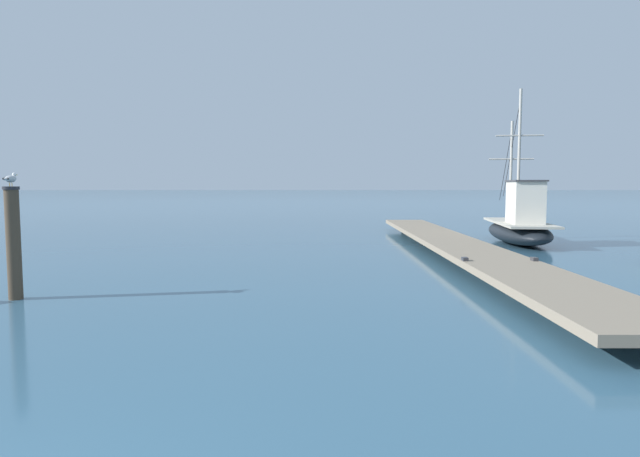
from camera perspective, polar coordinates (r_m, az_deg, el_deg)
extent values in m
cube|color=gray|center=(17.08, 13.84, -1.63)|extent=(1.89, 20.51, 0.16)
cylinder|color=#4C3D2D|center=(12.25, 19.57, -5.30)|extent=(0.36, 0.36, 0.29)
cylinder|color=#4C3D2D|center=(17.11, 13.82, -2.38)|extent=(0.36, 0.36, 0.29)
cylinder|color=#4C3D2D|center=(22.09, 10.65, -0.75)|extent=(0.36, 0.36, 0.29)
cylinder|color=#4C3D2D|center=(27.12, 8.66, 0.27)|extent=(0.36, 0.36, 0.29)
cube|color=#333338|center=(12.93, 14.74, -3.12)|extent=(0.12, 0.20, 0.08)
cube|color=#333338|center=(13.43, 21.37, -3.00)|extent=(0.12, 0.20, 0.08)
ellipsoid|color=black|center=(21.66, 19.91, -0.37)|extent=(2.62, 5.90, 0.81)
cube|color=#B2AD9E|center=(21.64, 19.94, 0.58)|extent=(2.32, 5.31, 0.08)
cube|color=silver|center=(20.77, 20.53, 2.58)|extent=(1.21, 1.76, 1.49)
cube|color=#3D3D42|center=(20.76, 20.59, 4.72)|extent=(1.31, 1.90, 0.06)
cylinder|color=#B2ADA3|center=(21.89, 19.95, 7.23)|extent=(0.11, 0.11, 4.96)
cylinder|color=#B2ADA3|center=(21.94, 20.01, 9.18)|extent=(1.73, 0.27, 0.06)
cylinder|color=#333338|center=(23.21, 19.22, 7.70)|extent=(0.34, 2.56, 3.67)
cylinder|color=#B2ADA3|center=(23.13, 19.19, 5.80)|extent=(0.11, 0.11, 3.91)
cylinder|color=#B2ADA3|center=(23.14, 19.22, 6.92)|extent=(1.73, 0.27, 0.06)
cylinder|color=#333338|center=(24.16, 18.67, 6.22)|extent=(0.28, 2.02, 2.90)
cylinder|color=#4C3D2D|center=(11.89, -29.84, -1.38)|extent=(0.26, 0.26, 2.17)
cylinder|color=#28282D|center=(11.84, -30.05, 3.71)|extent=(0.30, 0.30, 0.06)
cylinder|color=gold|center=(11.85, -30.16, 4.02)|extent=(0.01, 0.01, 0.07)
cylinder|color=gold|center=(11.82, -29.96, 4.03)|extent=(0.01, 0.01, 0.07)
ellipsoid|color=white|center=(11.84, -30.08, 4.53)|extent=(0.14, 0.29, 0.13)
ellipsoid|color=silver|center=(11.85, -30.36, 4.57)|extent=(0.05, 0.24, 0.09)
ellipsoid|color=#383838|center=(11.76, -30.65, 4.53)|extent=(0.03, 0.07, 0.04)
ellipsoid|color=silver|center=(11.79, -29.92, 4.59)|extent=(0.05, 0.24, 0.09)
ellipsoid|color=#383838|center=(11.70, -30.25, 4.55)|extent=(0.03, 0.07, 0.04)
cone|color=white|center=(11.71, -30.50, 4.52)|extent=(0.08, 0.09, 0.07)
sphere|color=white|center=(11.93, -29.78, 4.95)|extent=(0.08, 0.08, 0.08)
cone|color=gold|center=(11.97, -29.65, 4.93)|extent=(0.03, 0.05, 0.02)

